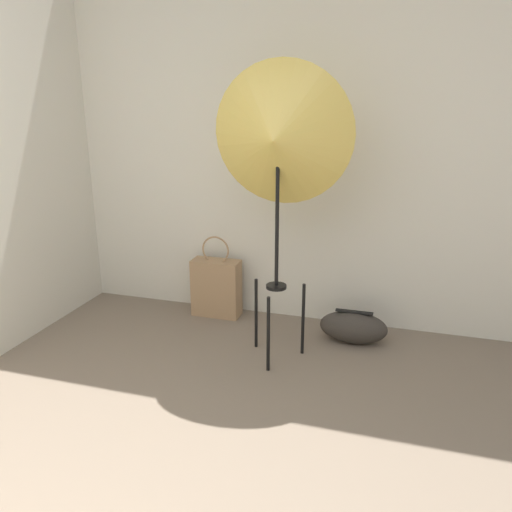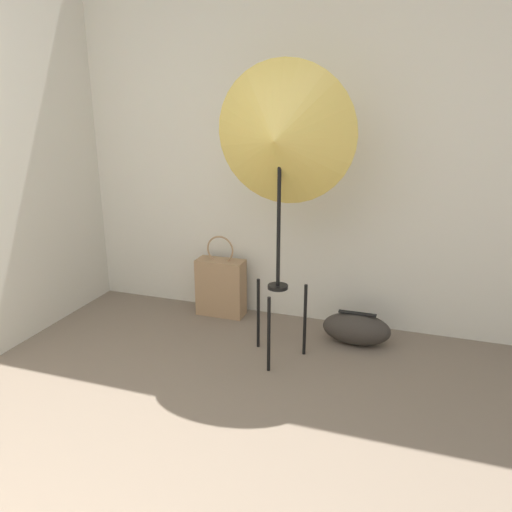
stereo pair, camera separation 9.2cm
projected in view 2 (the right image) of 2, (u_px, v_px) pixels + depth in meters
wall_back at (247, 133)px, 3.40m from camera, size 8.00×0.05×2.60m
photo_umbrella at (280, 139)px, 2.68m from camera, size 0.81×0.34×1.73m
tote_bag at (221, 287)px, 3.63m from camera, size 0.35×0.15×0.60m
duffel_bag at (356, 329)px, 3.21m from camera, size 0.43×0.21×0.22m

